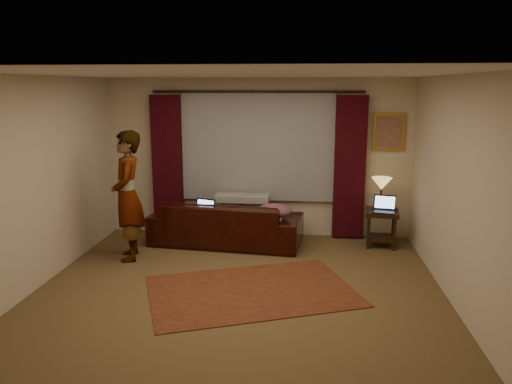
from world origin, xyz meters
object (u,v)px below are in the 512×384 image
(person, at_px, (128,196))
(sofa, at_px, (226,215))
(end_table, at_px, (381,228))
(laptop_sofa, at_px, (201,208))
(laptop_table, at_px, (384,204))
(tiffany_lamp, at_px, (381,193))

(person, bearing_deg, sofa, 105.23)
(end_table, relative_size, person, 0.31)
(laptop_sofa, xyz_separation_m, person, (-0.91, -0.71, 0.33))
(end_table, bearing_deg, person, -165.72)
(sofa, relative_size, end_table, 4.10)
(end_table, bearing_deg, laptop_sofa, -175.15)
(laptop_sofa, distance_m, laptop_table, 2.82)
(sofa, distance_m, end_table, 2.44)
(sofa, height_order, person, person)
(laptop_sofa, height_order, end_table, laptop_sofa)
(sofa, bearing_deg, tiffany_lamp, -168.97)
(tiffany_lamp, bearing_deg, sofa, -175.22)
(laptop_table, distance_m, person, 3.82)
(laptop_sofa, height_order, person, person)
(laptop_sofa, bearing_deg, tiffany_lamp, 27.43)
(end_table, relative_size, tiffany_lamp, 1.15)
(tiffany_lamp, xyz_separation_m, laptop_table, (0.02, -0.19, -0.13))
(tiffany_lamp, height_order, person, person)
(sofa, height_order, tiffany_lamp, tiffany_lamp)
(end_table, height_order, person, person)
(sofa, relative_size, laptop_sofa, 6.48)
(tiffany_lamp, distance_m, person, 3.84)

